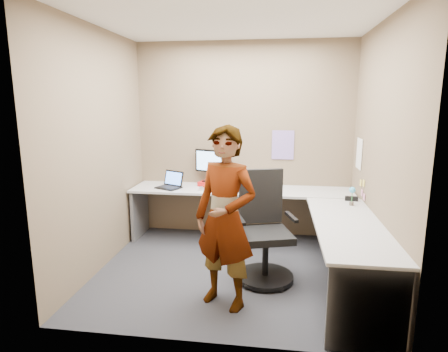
# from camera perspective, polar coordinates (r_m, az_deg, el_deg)

# --- Properties ---
(ground) EXTENTS (3.00, 3.00, 0.00)m
(ground) POSITION_cam_1_polar(r_m,az_deg,el_deg) (4.39, 1.21, -14.28)
(ground) COLOR #25262A
(ground) RESTS_ON ground
(wall_back) EXTENTS (3.00, 0.00, 3.00)m
(wall_back) POSITION_cam_1_polar(r_m,az_deg,el_deg) (5.27, 2.97, 5.40)
(wall_back) COLOR #746248
(wall_back) RESTS_ON ground
(wall_right) EXTENTS (0.00, 2.70, 2.70)m
(wall_right) POSITION_cam_1_polar(r_m,az_deg,el_deg) (4.10, 22.64, 2.80)
(wall_right) COLOR #746248
(wall_right) RESTS_ON ground
(wall_left) EXTENTS (0.00, 2.70, 2.70)m
(wall_left) POSITION_cam_1_polar(r_m,az_deg,el_deg) (4.42, -18.43, 3.67)
(wall_left) COLOR #746248
(wall_left) RESTS_ON ground
(ceiling) EXTENTS (3.00, 3.00, 0.00)m
(ceiling) POSITION_cam_1_polar(r_m,az_deg,el_deg) (4.03, 1.39, 22.84)
(ceiling) COLOR white
(ceiling) RESTS_ON wall_back
(desk) EXTENTS (2.98, 2.58, 0.73)m
(desk) POSITION_cam_1_polar(r_m,az_deg,el_deg) (4.51, 7.39, -5.62)
(desk) COLOR silver
(desk) RESTS_ON ground
(paper_ream) EXTENTS (0.35, 0.31, 0.06)m
(paper_ream) POSITION_cam_1_polar(r_m,az_deg,el_deg) (5.23, -2.09, -1.20)
(paper_ream) COLOR red
(paper_ream) RESTS_ON desk
(monitor) EXTENTS (0.45, 0.22, 0.45)m
(monitor) POSITION_cam_1_polar(r_m,az_deg,el_deg) (5.19, -2.09, 2.00)
(monitor) COLOR black
(monitor) RESTS_ON paper_ream
(laptop) EXTENTS (0.40, 0.37, 0.22)m
(laptop) POSITION_cam_1_polar(r_m,az_deg,el_deg) (5.17, -8.12, -1.15)
(laptop) COLOR black
(laptop) RESTS_ON desk
(trackball_mouse) EXTENTS (0.12, 0.08, 0.07)m
(trackball_mouse) POSITION_cam_1_polar(r_m,az_deg,el_deg) (4.97, -3.03, -1.92)
(trackball_mouse) COLOR #B7B7BC
(trackball_mouse) RESTS_ON desk
(origami) EXTENTS (0.10, 0.10, 0.06)m
(origami) POSITION_cam_1_polar(r_m,az_deg,el_deg) (4.88, -1.69, -2.12)
(origami) COLOR white
(origami) RESTS_ON desk
(stapler) EXTENTS (0.15, 0.06, 0.05)m
(stapler) POSITION_cam_1_polar(r_m,az_deg,el_deg) (4.71, 18.86, -3.28)
(stapler) COLOR black
(stapler) RESTS_ON desk
(flower) EXTENTS (0.07, 0.07, 0.22)m
(flower) POSITION_cam_1_polar(r_m,az_deg,el_deg) (4.48, 18.95, -2.48)
(flower) COLOR brown
(flower) RESTS_ON desk
(calendar_purple) EXTENTS (0.30, 0.01, 0.40)m
(calendar_purple) POSITION_cam_1_polar(r_m,az_deg,el_deg) (5.25, 8.96, 4.70)
(calendar_purple) COLOR #846BB7
(calendar_purple) RESTS_ON wall_back
(calendar_white) EXTENTS (0.01, 0.28, 0.38)m
(calendar_white) POSITION_cam_1_polar(r_m,az_deg,el_deg) (4.98, 19.90, 3.21)
(calendar_white) COLOR white
(calendar_white) RESTS_ON wall_right
(sticky_note_a) EXTENTS (0.01, 0.07, 0.07)m
(sticky_note_a) POSITION_cam_1_polar(r_m,az_deg,el_deg) (4.69, 20.51, -1.03)
(sticky_note_a) COLOR #F2E059
(sticky_note_a) RESTS_ON wall_right
(sticky_note_b) EXTENTS (0.01, 0.07, 0.07)m
(sticky_note_b) POSITION_cam_1_polar(r_m,az_deg,el_deg) (4.76, 20.27, -2.42)
(sticky_note_b) COLOR pink
(sticky_note_b) RESTS_ON wall_right
(sticky_note_c) EXTENTS (0.01, 0.07, 0.07)m
(sticky_note_c) POSITION_cam_1_polar(r_m,az_deg,el_deg) (4.65, 20.56, -3.01)
(sticky_note_c) COLOR pink
(sticky_note_c) RESTS_ON wall_right
(sticky_note_d) EXTENTS (0.01, 0.07, 0.07)m
(sticky_note_d) POSITION_cam_1_polar(r_m,az_deg,el_deg) (4.84, 20.11, -0.99)
(sticky_note_d) COLOR #F2E059
(sticky_note_d) RESTS_ON wall_right
(office_chair) EXTENTS (0.66, 0.64, 1.15)m
(office_chair) POSITION_cam_1_polar(r_m,az_deg,el_deg) (4.08, 6.12, -9.14)
(office_chair) COLOR black
(office_chair) RESTS_ON ground
(person) EXTENTS (0.73, 0.62, 1.69)m
(person) POSITION_cam_1_polar(r_m,az_deg,el_deg) (3.43, 0.20, -6.47)
(person) COLOR #999399
(person) RESTS_ON ground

